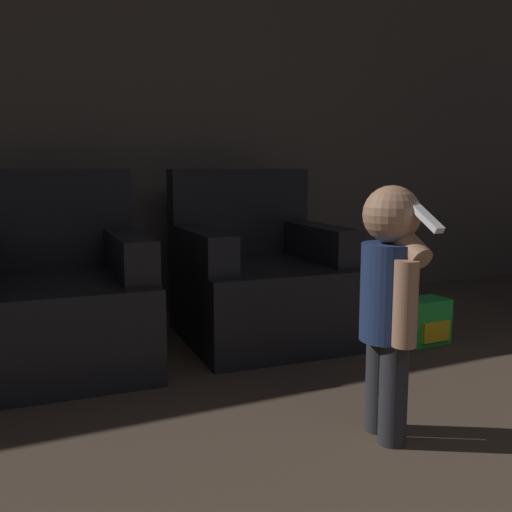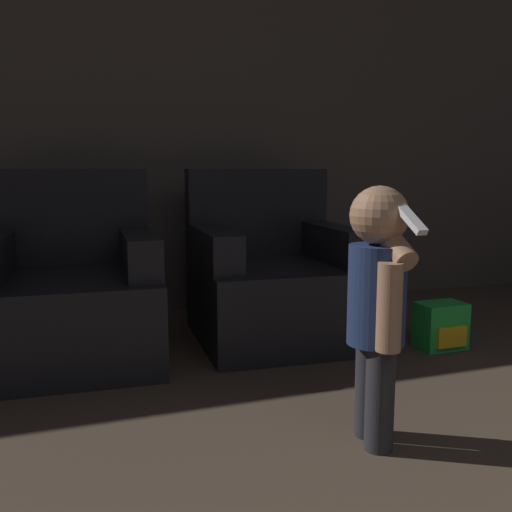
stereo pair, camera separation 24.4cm
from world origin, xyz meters
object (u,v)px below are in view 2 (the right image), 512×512
(armchair_left, at_px, (70,295))
(armchair_right, at_px, (272,281))
(toy_backpack, at_px, (441,326))
(person_toddler, at_px, (378,295))

(armchair_left, relative_size, armchair_right, 1.00)
(armchair_left, bearing_deg, armchair_right, 3.29)
(armchair_right, height_order, toy_backpack, armchair_right)
(armchair_right, height_order, person_toddler, armchair_right)
(armchair_left, relative_size, person_toddler, 1.07)
(armchair_left, xyz_separation_m, toy_backpack, (1.87, -0.51, -0.20))
(armchair_left, bearing_deg, toy_backpack, -12.00)
(armchair_right, bearing_deg, person_toddler, -92.06)
(armchair_right, relative_size, toy_backpack, 3.86)
(armchair_left, distance_m, armchair_right, 1.10)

